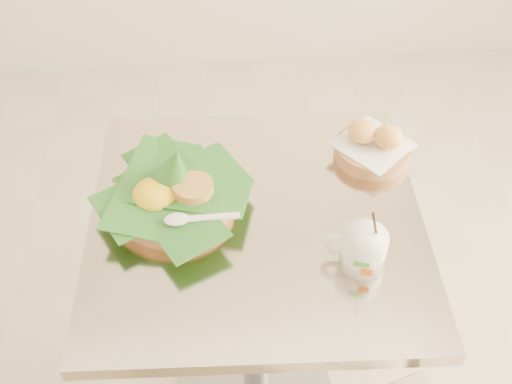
{
  "coord_description": "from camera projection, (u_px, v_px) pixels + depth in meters",
  "views": [
    {
      "loc": [
        0.01,
        -0.89,
        1.73
      ],
      "look_at": [
        0.09,
        0.04,
        0.82
      ],
      "focal_mm": 45.0,
      "sensor_mm": 36.0,
      "label": 1
    }
  ],
  "objects": [
    {
      "name": "bread_basket",
      "position": [
        373.0,
        145.0,
        1.47
      ],
      "size": [
        0.21,
        0.21,
        0.09
      ],
      "rotation": [
        0.0,
        0.0,
        -0.08
      ],
      "color": "#B67D4E",
      "rests_on": "cafe_table"
    },
    {
      "name": "coffee_mug",
      "position": [
        362.0,
        248.0,
        1.23
      ],
      "size": [
        0.12,
        0.1,
        0.16
      ],
      "rotation": [
        0.0,
        0.0,
        -0.3
      ],
      "color": "white",
      "rests_on": "cafe_table"
    },
    {
      "name": "rice_basket",
      "position": [
        173.0,
        191.0,
        1.35
      ],
      "size": [
        0.32,
        0.32,
        0.16
      ],
      "rotation": [
        0.0,
        0.0,
        0.33
      ],
      "color": "#B67D4E",
      "rests_on": "cafe_table"
    },
    {
      "name": "cafe_table",
      "position": [
        256.0,
        281.0,
        1.51
      ],
      "size": [
        0.73,
        0.73,
        0.75
      ],
      "rotation": [
        0.0,
        0.0,
        -0.05
      ],
      "color": "gray",
      "rests_on": "floor"
    }
  ]
}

